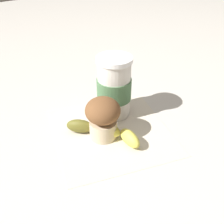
{
  "coord_description": "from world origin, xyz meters",
  "views": [
    {
      "loc": [
        0.38,
        -0.27,
        0.38
      ],
      "look_at": [
        0.0,
        0.0,
        0.06
      ],
      "focal_mm": 42.0,
      "sensor_mm": 36.0,
      "label": 1
    }
  ],
  "objects": [
    {
      "name": "banana",
      "position": [
        0.0,
        -0.02,
        0.02
      ],
      "size": [
        0.16,
        0.11,
        0.03
      ],
      "color": "#D6CC4C",
      "rests_on": "paper_napkin"
    },
    {
      "name": "paper_napkin",
      "position": [
        0.0,
        0.0,
        0.0
      ],
      "size": [
        0.32,
        0.32,
        0.0
      ],
      "primitive_type": "cube",
      "rotation": [
        0.0,
        0.0,
        -0.28
      ],
      "color": "beige",
      "rests_on": "ground_plane"
    },
    {
      "name": "muffin",
      "position": [
        0.0,
        -0.02,
        0.05
      ],
      "size": [
        0.08,
        0.08,
        0.1
      ],
      "color": "beige",
      "rests_on": "paper_napkin"
    },
    {
      "name": "coffee_cup",
      "position": [
        -0.06,
        0.05,
        0.08
      ],
      "size": [
        0.08,
        0.08,
        0.15
      ],
      "color": "silver",
      "rests_on": "paper_napkin"
    },
    {
      "name": "ground_plane",
      "position": [
        0.0,
        0.0,
        0.0
      ],
      "size": [
        3.0,
        3.0,
        0.0
      ],
      "primitive_type": "plane",
      "color": "beige"
    }
  ]
}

